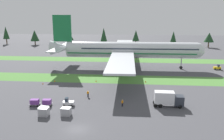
{
  "coord_description": "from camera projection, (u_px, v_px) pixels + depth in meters",
  "views": [
    {
      "loc": [
        10.17,
        -40.27,
        21.43
      ],
      "look_at": [
        3.77,
        31.74,
        4.0
      ],
      "focal_mm": 38.12,
      "sensor_mm": 36.0,
      "label": 1
    }
  ],
  "objects": [
    {
      "name": "distant_tree_line",
      "position": [
        113.0,
        36.0,
        157.1
      ],
      "size": [
        160.83,
        10.31,
        12.25
      ],
      "color": "#4C3823",
      "rests_on": "ground"
    },
    {
      "name": "catering_truck",
      "position": [
        168.0,
        98.0,
        55.51
      ],
      "size": [
        6.99,
        2.4,
        3.58
      ],
      "rotation": [
        0.0,
        0.0,
        -1.59
      ],
      "color": "#2D333D",
      "rests_on": "ground"
    },
    {
      "name": "grass_strip_near",
      "position": [
        102.0,
        79.0,
        79.37
      ],
      "size": [
        320.0,
        10.53,
        0.01
      ],
      "primitive_type": "cube",
      "color": "#4C8438",
      "rests_on": "ground"
    },
    {
      "name": "ground_plane",
      "position": [
        77.0,
        129.0,
        44.9
      ],
      "size": [
        400.0,
        400.0,
        0.0
      ],
      "primitive_type": "plane",
      "color": "#47474C"
    },
    {
      "name": "uld_container_2",
      "position": [
        66.0,
        112.0,
        50.84
      ],
      "size": [
        2.11,
        1.75,
        1.73
      ],
      "primitive_type": "cube",
      "rotation": [
        0.0,
        0.0,
        -0.08
      ],
      "color": "#A3A3A8",
      "rests_on": "ground"
    },
    {
      "name": "grass_strip_far",
      "position": [
        111.0,
        60.0,
        111.38
      ],
      "size": [
        320.0,
        10.53,
        0.01
      ],
      "primitive_type": "cube",
      "color": "#4C8438",
      "rests_on": "ground"
    },
    {
      "name": "airliner",
      "position": [
        126.0,
        50.0,
        92.96
      ],
      "size": [
        60.09,
        73.69,
        20.68
      ],
      "rotation": [
        0.0,
        0.0,
        -1.55
      ],
      "color": "silver",
      "rests_on": "ground"
    },
    {
      "name": "baggage_tug",
      "position": [
        68.0,
        102.0,
        56.11
      ],
      "size": [
        2.7,
        1.51,
        1.97
      ],
      "rotation": [
        0.0,
        0.0,
        -1.49
      ],
      "color": "silver",
      "rests_on": "ground"
    },
    {
      "name": "taxiway_marker_0",
      "position": [
        146.0,
        82.0,
        75.23
      ],
      "size": [
        0.44,
        0.44,
        0.49
      ],
      "primitive_type": "cone",
      "color": "orange",
      "rests_on": "ground"
    },
    {
      "name": "pushback_tractor",
      "position": [
        217.0,
        67.0,
        92.05
      ],
      "size": [
        2.62,
        1.35,
        1.97
      ],
      "rotation": [
        0.0,
        0.0,
        1.59
      ],
      "color": "yellow",
      "rests_on": "ground"
    },
    {
      "name": "taxiway_marker_2",
      "position": [
        55.0,
        81.0,
        75.92
      ],
      "size": [
        0.44,
        0.44,
        0.55
      ],
      "primitive_type": "cone",
      "color": "orange",
      "rests_on": "ground"
    },
    {
      "name": "uld_container_1",
      "position": [
        44.0,
        112.0,
        50.58
      ],
      "size": [
        2.11,
        1.74,
        1.79
      ],
      "primitive_type": "cube",
      "rotation": [
        0.0,
        0.0,
        -0.07
      ],
      "color": "#A3A3A8",
      "rests_on": "ground"
    },
    {
      "name": "taxiway_marker_1",
      "position": [
        43.0,
        83.0,
        73.19
      ],
      "size": [
        0.44,
        0.44,
        0.48
      ],
      "primitive_type": "cone",
      "color": "orange",
      "rests_on": "ground"
    },
    {
      "name": "taxiway_marker_3",
      "position": [
        96.0,
        81.0,
        75.99
      ],
      "size": [
        0.44,
        0.44,
        0.49
      ],
      "primitive_type": "cone",
      "color": "orange",
      "rests_on": "ground"
    },
    {
      "name": "cargo_dolly_second",
      "position": [
        35.0,
        102.0,
        56.13
      ],
      "size": [
        2.32,
        1.68,
        1.55
      ],
      "rotation": [
        0.0,
        0.0,
        -1.49
      ],
      "color": "#A3A3A8",
      "rests_on": "ground"
    },
    {
      "name": "ground_crew_loader",
      "position": [
        122.0,
        103.0,
        55.62
      ],
      "size": [
        0.41,
        0.44,
        1.74
      ],
      "rotation": [
        0.0,
        0.0,
        0.83
      ],
      "color": "black",
      "rests_on": "ground"
    },
    {
      "name": "cargo_dolly_lead",
      "position": [
        47.0,
        102.0,
        56.11
      ],
      "size": [
        2.32,
        1.68,
        1.55
      ],
      "rotation": [
        0.0,
        0.0,
        -1.49
      ],
      "color": "#A3A3A8",
      "rests_on": "ground"
    },
    {
      "name": "uld_container_0",
      "position": [
        44.0,
        111.0,
        51.22
      ],
      "size": [
        2.19,
        1.84,
        1.74
      ],
      "primitive_type": "cube",
      "rotation": [
        0.0,
        0.0,
        -0.13
      ],
      "color": "#A3A3A8",
      "rests_on": "ground"
    },
    {
      "name": "ground_crew_marshaller",
      "position": [
        88.0,
        93.0,
        62.07
      ],
      "size": [
        0.51,
        0.36,
        1.74
      ],
      "rotation": [
        0.0,
        0.0,
        3.6
      ],
      "color": "black",
      "rests_on": "ground"
    }
  ]
}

